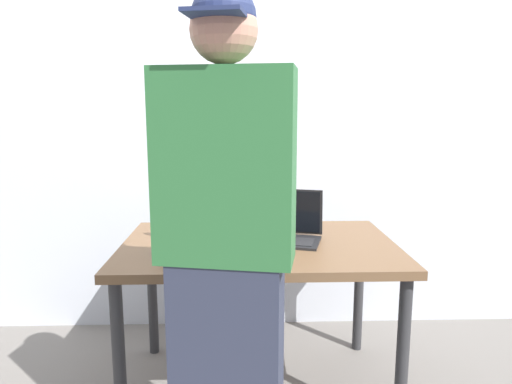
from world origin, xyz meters
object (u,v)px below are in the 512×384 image
at_px(laptop, 289,228).
at_px(coffee_mug, 165,244).
at_px(beer_bottle_brown, 197,214).
at_px(person_figure, 226,254).
at_px(beer_bottle_green, 179,222).

distance_m(laptop, coffee_mug, 0.61).
xyz_separation_m(beer_bottle_brown, coffee_mug, (-0.12, -0.24, -0.08)).
height_order(beer_bottle_brown, person_figure, person_figure).
xyz_separation_m(beer_bottle_brown, person_figure, (0.17, -0.75, 0.03)).
bearing_deg(coffee_mug, laptop, 18.98).
height_order(laptop, coffee_mug, laptop).
height_order(laptop, beer_bottle_brown, beer_bottle_brown).
xyz_separation_m(beer_bottle_brown, beer_bottle_green, (-0.07, -0.10, -0.02)).
distance_m(beer_bottle_brown, person_figure, 0.77).
xyz_separation_m(person_figure, coffee_mug, (-0.29, 0.51, -0.11)).
xyz_separation_m(laptop, person_figure, (-0.29, -0.71, 0.10)).
relative_size(beer_bottle_brown, coffee_mug, 3.11).
bearing_deg(person_figure, beer_bottle_green, 110.46).
height_order(person_figure, coffee_mug, person_figure).
distance_m(laptop, person_figure, 0.77).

